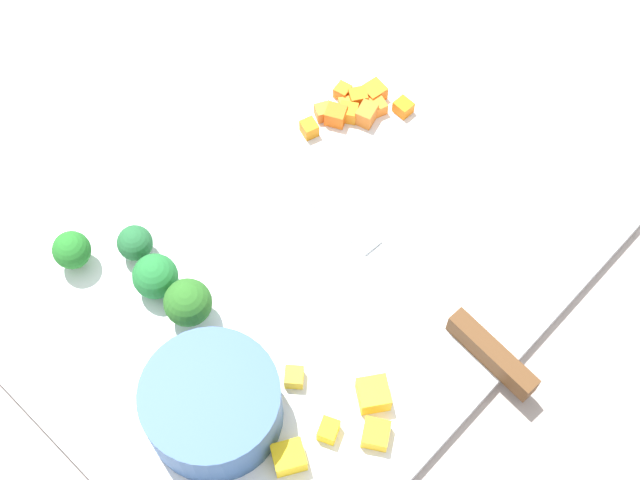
# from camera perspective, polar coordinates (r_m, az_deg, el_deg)

# --- Properties ---
(ground_plane) EXTENTS (4.00, 4.00, 0.00)m
(ground_plane) POSITION_cam_1_polar(r_m,az_deg,el_deg) (0.75, 0.00, -0.79)
(ground_plane) COLOR #A1948F
(cutting_board) EXTENTS (0.49, 0.35, 0.01)m
(cutting_board) POSITION_cam_1_polar(r_m,az_deg,el_deg) (0.74, 0.00, -0.58)
(cutting_board) COLOR white
(cutting_board) RESTS_ON ground_plane
(prep_bowl) EXTENTS (0.10, 0.10, 0.05)m
(prep_bowl) POSITION_cam_1_polar(r_m,az_deg,el_deg) (0.67, -6.65, -10.04)
(prep_bowl) COLOR #31548B
(prep_bowl) RESTS_ON cutting_board
(chef_knife) EXTENTS (0.04, 0.34, 0.02)m
(chef_knife) POSITION_cam_1_polar(r_m,az_deg,el_deg) (0.71, 6.87, -3.62)
(chef_knife) COLOR silver
(chef_knife) RESTS_ON cutting_board
(carrot_dice_0) EXTENTS (0.02, 0.02, 0.01)m
(carrot_dice_0) POSITION_cam_1_polar(r_m,az_deg,el_deg) (0.80, 1.75, 7.84)
(carrot_dice_0) COLOR orange
(carrot_dice_0) RESTS_ON cutting_board
(carrot_dice_1) EXTENTS (0.02, 0.02, 0.01)m
(carrot_dice_1) POSITION_cam_1_polar(r_m,az_deg,el_deg) (0.81, 2.35, 8.74)
(carrot_dice_1) COLOR orange
(carrot_dice_1) RESTS_ON cutting_board
(carrot_dice_2) EXTENTS (0.02, 0.02, 0.02)m
(carrot_dice_2) POSITION_cam_1_polar(r_m,az_deg,el_deg) (0.80, 2.88, 7.72)
(carrot_dice_2) COLOR orange
(carrot_dice_2) RESTS_ON cutting_board
(carrot_dice_3) EXTENTS (0.02, 0.02, 0.01)m
(carrot_dice_3) POSITION_cam_1_polar(r_m,az_deg,el_deg) (0.80, 0.23, 7.89)
(carrot_dice_3) COLOR orange
(carrot_dice_3) RESTS_ON cutting_board
(carrot_dice_4) EXTENTS (0.01, 0.01, 0.01)m
(carrot_dice_4) POSITION_cam_1_polar(r_m,az_deg,el_deg) (0.81, 1.40, 9.13)
(carrot_dice_4) COLOR orange
(carrot_dice_4) RESTS_ON cutting_board
(carrot_dice_5) EXTENTS (0.02, 0.02, 0.01)m
(carrot_dice_5) POSITION_cam_1_polar(r_m,az_deg,el_deg) (0.80, 3.46, 8.17)
(carrot_dice_5) COLOR orange
(carrot_dice_5) RESTS_ON cutting_board
(carrot_dice_6) EXTENTS (0.01, 0.02, 0.01)m
(carrot_dice_6) POSITION_cam_1_polar(r_m,az_deg,el_deg) (0.81, 5.15, 8.14)
(carrot_dice_6) COLOR orange
(carrot_dice_6) RESTS_ON cutting_board
(carrot_dice_7) EXTENTS (0.02, 0.02, 0.02)m
(carrot_dice_7) POSITION_cam_1_polar(r_m,az_deg,el_deg) (0.80, 0.98, 7.67)
(carrot_dice_7) COLOR orange
(carrot_dice_7) RESTS_ON cutting_board
(carrot_dice_8) EXTENTS (0.02, 0.02, 0.01)m
(carrot_dice_8) POSITION_cam_1_polar(r_m,az_deg,el_deg) (0.81, 3.35, 9.06)
(carrot_dice_8) COLOR orange
(carrot_dice_8) RESTS_ON cutting_board
(carrot_dice_9) EXTENTS (0.02, 0.02, 0.01)m
(carrot_dice_9) POSITION_cam_1_polar(r_m,az_deg,el_deg) (0.79, -0.67, 6.88)
(carrot_dice_9) COLOR orange
(carrot_dice_9) RESTS_ON cutting_board
(carrot_dice_10) EXTENTS (0.01, 0.01, 0.01)m
(carrot_dice_10) POSITION_cam_1_polar(r_m,az_deg,el_deg) (0.81, 1.56, 8.38)
(carrot_dice_10) COLOR orange
(carrot_dice_10) RESTS_ON cutting_board
(pepper_dice_0) EXTENTS (0.02, 0.02, 0.01)m
(pepper_dice_0) POSITION_cam_1_polar(r_m,az_deg,el_deg) (0.67, 0.53, -11.64)
(pepper_dice_0) COLOR yellow
(pepper_dice_0) RESTS_ON cutting_board
(pepper_dice_1) EXTENTS (0.02, 0.02, 0.01)m
(pepper_dice_1) POSITION_cam_1_polar(r_m,az_deg,el_deg) (0.69, -1.61, -8.43)
(pepper_dice_1) COLOR yellow
(pepper_dice_1) RESTS_ON cutting_board
(pepper_dice_2) EXTENTS (0.03, 0.03, 0.01)m
(pepper_dice_2) POSITION_cam_1_polar(r_m,az_deg,el_deg) (0.67, 3.46, -11.84)
(pepper_dice_2) COLOR yellow
(pepper_dice_2) RESTS_ON cutting_board
(pepper_dice_3) EXTENTS (0.03, 0.03, 0.02)m
(pepper_dice_3) POSITION_cam_1_polar(r_m,az_deg,el_deg) (0.67, -1.93, -13.22)
(pepper_dice_3) COLOR yellow
(pepper_dice_3) RESTS_ON cutting_board
(pepper_dice_4) EXTENTS (0.03, 0.03, 0.02)m
(pepper_dice_4) POSITION_cam_1_polar(r_m,az_deg,el_deg) (0.68, 3.30, -9.46)
(pepper_dice_4) COLOR yellow
(pepper_dice_4) RESTS_ON cutting_board
(broccoli_floret_0) EXTENTS (0.04, 0.04, 0.04)m
(broccoli_floret_0) POSITION_cam_1_polar(r_m,az_deg,el_deg) (0.72, -10.10, -2.23)
(broccoli_floret_0) COLOR #82AC68
(broccoli_floret_0) RESTS_ON cutting_board
(broccoli_floret_1) EXTENTS (0.03, 0.03, 0.04)m
(broccoli_floret_1) POSITION_cam_1_polar(r_m,az_deg,el_deg) (0.74, -15.02, -0.63)
(broccoli_floret_1) COLOR #8CC068
(broccoli_floret_1) RESTS_ON cutting_board
(broccoli_floret_2) EXTENTS (0.04, 0.04, 0.04)m
(broccoli_floret_2) POSITION_cam_1_polar(r_m,az_deg,el_deg) (0.70, -8.13, -3.86)
(broccoli_floret_2) COLOR #91C25A
(broccoli_floret_2) RESTS_ON cutting_board
(broccoli_floret_3) EXTENTS (0.03, 0.03, 0.03)m
(broccoli_floret_3) POSITION_cam_1_polar(r_m,az_deg,el_deg) (0.73, -11.32, -0.20)
(broccoli_floret_3) COLOR #88AE5E
(broccoli_floret_3) RESTS_ON cutting_board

